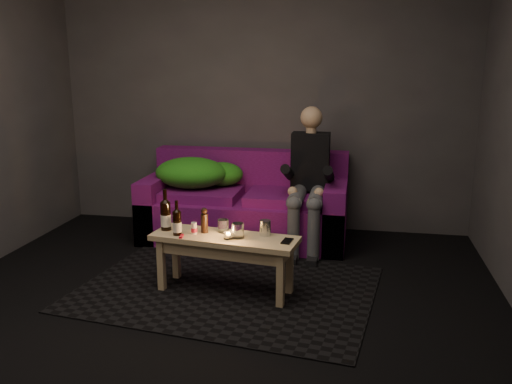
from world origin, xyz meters
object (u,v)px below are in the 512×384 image
beer_bottle_b (177,222)px  coffee_table (225,246)px  steel_cup (265,228)px  sofa (246,208)px  person (309,177)px  beer_bottle_a (166,215)px

beer_bottle_b → coffee_table: bearing=7.2°
steel_cup → beer_bottle_b: bearing=-170.2°
sofa → beer_bottle_b: size_ratio=7.42×
beer_bottle_b → steel_cup: bearing=9.8°
person → beer_bottle_a: size_ratio=4.08×
coffee_table → beer_bottle_b: (-0.33, -0.04, 0.17)m
coffee_table → beer_bottle_b: size_ratio=4.30×
coffee_table → beer_bottle_a: size_ratio=3.55×
person → beer_bottle_a: bearing=-131.8°
person → steel_cup: (-0.20, -1.04, -0.16)m
coffee_table → steel_cup: (0.28, 0.06, 0.13)m
coffee_table → beer_bottle_a: bearing=172.7°
coffee_table → beer_bottle_b: beer_bottle_b is taller
person → steel_cup: 1.07m
beer_bottle_a → steel_cup: size_ratio=2.75×
person → beer_bottle_b: person is taller
beer_bottle_b → steel_cup: size_ratio=2.27×
beer_bottle_b → person: bearing=54.6°
coffee_table → steel_cup: 0.31m
beer_bottle_b → steel_cup: (0.61, 0.11, -0.04)m
coffee_table → beer_bottle_b: bearing=-172.8°
beer_bottle_a → beer_bottle_b: bearing=-39.9°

